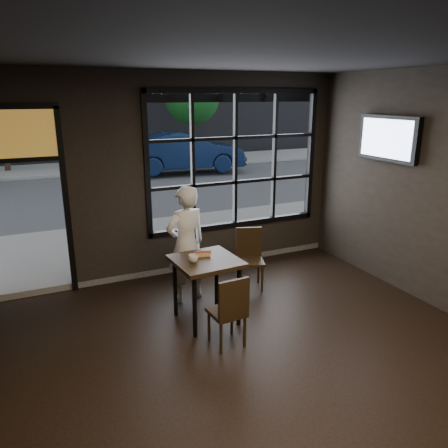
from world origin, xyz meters
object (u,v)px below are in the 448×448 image
navy_car (185,152)px  chair_near (227,310)px  man (186,244)px  cafe_table (206,290)px

navy_car → chair_near: bearing=169.6°
man → navy_car: bearing=-121.6°
cafe_table → man: size_ratio=0.51×
chair_near → man: 1.37m
man → navy_car: (3.52, 9.84, -0.02)m
chair_near → navy_car: 11.69m
chair_near → man: man is taller
cafe_table → navy_car: size_ratio=0.20×
cafe_table → man: 0.79m
cafe_table → man: man is taller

